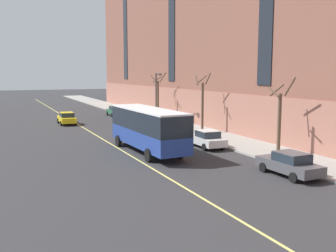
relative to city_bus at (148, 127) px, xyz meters
The scene contains 14 objects.
ground_plane 2.14m from the city_bus, 18.67° to the left, with size 260.00×260.00×0.00m, color #303033.
sidewalk 9.95m from the city_bus, 18.67° to the left, with size 4.96×160.00×0.15m, color #9E9B93.
city_bus is the anchor object (origin of this frame).
parked_car_green_0 11.36m from the city_bus, 59.86° to the left, with size 2.07×4.28×1.56m.
parked_car_black_1 22.09m from the city_bus, 75.74° to the left, with size 1.98×4.82×1.56m.
parked_car_white_2 5.67m from the city_bus, ahead, with size 2.09×4.35×1.56m.
parked_car_green_4 28.42m from the city_bus, 78.82° to the left, with size 2.06×4.52×1.56m.
parked_car_darkgray_6 12.05m from the city_bus, 62.30° to the right, with size 2.04×4.60×1.56m.
taxi_cab 21.33m from the city_bus, 97.94° to the left, with size 2.05×4.65×1.56m.
street_tree_mid_block 10.61m from the city_bus, 28.89° to the right, with size 1.79×1.77×6.07m.
street_tree_far_uptown 11.91m from the city_bus, 38.81° to the left, with size 1.59×1.55×6.40m.
street_tree_far_downtown 22.01m from the city_bus, 65.13° to the left, with size 1.94×1.90×6.47m.
street_lamp 17.52m from the city_bus, 65.02° to the left, with size 0.36×1.48×6.34m.
lane_centerline 4.13m from the city_bus, 118.58° to the left, with size 0.16×140.00×0.01m, color #E0D66B.
Camera 1 is at (-11.83, -29.86, 6.53)m, focal length 42.00 mm.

